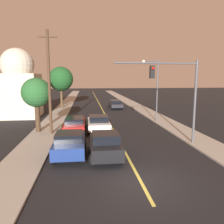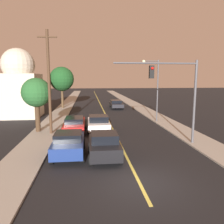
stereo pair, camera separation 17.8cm
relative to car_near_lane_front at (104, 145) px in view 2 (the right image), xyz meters
name	(u,v)px [view 2 (the right image)]	position (x,y,z in m)	size (l,w,h in m)	color
ground_plane	(139,183)	(1.41, -3.46, -0.83)	(200.00, 200.00, 0.00)	black
road_surface	(99,102)	(1.41, 32.54, -0.83)	(10.04, 80.00, 0.01)	black
sidewalk_left	(69,102)	(-4.86, 32.54, -0.77)	(2.50, 80.00, 0.12)	#9E998E
sidewalk_right	(129,101)	(7.67, 32.54, -0.77)	(2.50, 80.00, 0.12)	#9E998E
car_near_lane_front	(104,145)	(0.00, 0.00, 0.00)	(1.94, 3.83, 1.62)	black
car_near_lane_second	(98,123)	(0.00, 7.17, -0.06)	(2.08, 4.23, 1.47)	white
car_outer_lane_front	(69,143)	(-2.21, 0.56, 0.00)	(2.00, 3.96, 1.58)	navy
car_outer_lane_second	(75,124)	(-2.21, 6.97, -0.09)	(1.94, 5.13, 1.39)	red
car_far_oncoming	(116,104)	(3.66, 22.46, -0.11)	(1.98, 4.83, 1.35)	black
traffic_signal_mast	(176,86)	(5.34, 2.16, 3.50)	(6.09, 0.42, 6.09)	#47474C
streetlamp_right	(154,82)	(6.32, 10.66, 3.68)	(1.89, 0.36, 6.79)	#47474C
utility_pole_left	(49,81)	(-4.21, 6.17, 3.83)	(1.60, 0.24, 8.77)	#422D1E
tree_left_near	(62,79)	(-5.10, 23.28, 3.96)	(3.90, 3.90, 6.64)	#4C3823
tree_left_far	(36,93)	(-5.50, 7.06, 2.77)	(2.60, 2.60, 4.85)	#3D2B1C
domed_building_left	(19,85)	(-9.56, 15.91, 3.21)	(4.88, 4.88, 8.62)	#BCB29E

